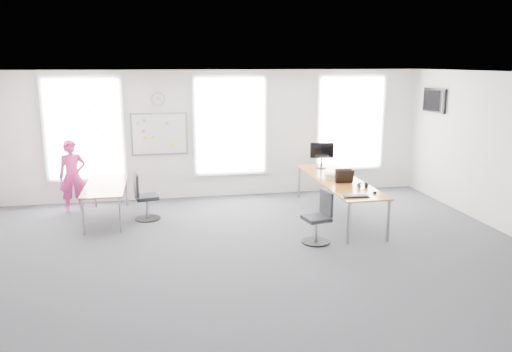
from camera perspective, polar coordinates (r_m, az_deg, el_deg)
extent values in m
plane|color=#2B2C31|center=(8.39, -1.02, -9.26)|extent=(10.00, 10.00, 0.00)
plane|color=white|center=(7.77, -1.10, 11.68)|extent=(10.00, 10.00, 0.00)
plane|color=silver|center=(11.85, -4.41, 4.77)|extent=(10.00, 0.00, 10.00)
plane|color=silver|center=(4.23, 8.50, -10.36)|extent=(10.00, 0.00, 10.00)
cube|color=silver|center=(11.84, -19.05, 5.07)|extent=(1.60, 0.06, 2.20)
cube|color=silver|center=(11.83, -2.96, 5.75)|extent=(1.60, 0.06, 2.20)
cube|color=silver|center=(12.60, 10.74, 5.98)|extent=(1.60, 0.06, 2.20)
cube|color=#B24B1B|center=(10.43, 9.37, -0.47)|extent=(0.88, 3.30, 0.03)
cylinder|color=gray|center=(8.98, 10.49, -5.36)|extent=(0.05, 0.05, 0.77)
cylinder|color=gray|center=(9.28, 14.88, -4.99)|extent=(0.05, 0.05, 0.77)
cylinder|color=gray|center=(11.88, 4.95, -0.71)|extent=(0.05, 0.05, 0.77)
cylinder|color=gray|center=(12.10, 8.40, -0.54)|extent=(0.05, 0.05, 0.77)
cube|color=#B24B1B|center=(10.62, -16.83, -1.05)|extent=(0.79, 1.98, 0.03)
cylinder|color=gray|center=(9.86, -19.15, -4.45)|extent=(0.05, 0.05, 0.69)
cylinder|color=gray|center=(9.78, -15.25, -4.32)|extent=(0.05, 0.05, 0.69)
cylinder|color=gray|center=(11.64, -17.92, -1.77)|extent=(0.05, 0.05, 0.69)
cylinder|color=gray|center=(11.57, -14.62, -1.64)|extent=(0.05, 0.05, 0.69)
cylinder|color=black|center=(9.09, 6.84, -7.47)|extent=(0.50, 0.50, 0.03)
cylinder|color=gray|center=(9.02, 6.88, -6.18)|extent=(0.06, 0.06, 0.40)
cube|color=black|center=(8.95, 6.91, -4.85)|extent=(0.50, 0.50, 0.07)
cube|color=black|center=(8.97, 8.04, -3.06)|extent=(0.12, 0.40, 0.43)
cylinder|color=black|center=(10.57, -12.26, -4.76)|extent=(0.52, 0.52, 0.03)
cylinder|color=gray|center=(10.50, -12.32, -3.58)|extent=(0.06, 0.06, 0.42)
cube|color=black|center=(10.44, -12.38, -2.37)|extent=(0.51, 0.51, 0.07)
cube|color=black|center=(10.35, -13.55, -0.96)|extent=(0.12, 0.42, 0.45)
imported|color=#C52775|center=(11.36, -20.22, -0.02)|extent=(0.63, 0.48, 1.57)
cube|color=silver|center=(11.74, -10.98, 4.74)|extent=(1.20, 0.03, 0.90)
cylinder|color=gray|center=(11.66, -11.15, 8.63)|extent=(0.30, 0.04, 0.30)
cube|color=black|center=(12.40, 19.71, 8.14)|extent=(0.06, 0.90, 0.55)
cube|color=black|center=(9.12, 11.34, -2.30)|extent=(0.48, 0.23, 0.02)
ellipsoid|color=black|center=(9.43, 13.40, -1.83)|extent=(0.09, 0.13, 0.05)
cylinder|color=black|center=(9.62, 12.06, -1.59)|extent=(0.07, 0.07, 0.01)
cylinder|color=black|center=(9.77, 11.68, -1.10)|extent=(0.04, 0.10, 0.10)
cylinder|color=black|center=(9.82, 12.48, -1.05)|extent=(0.04, 0.10, 0.10)
cylinder|color=gold|center=(9.77, 11.68, -1.10)|extent=(0.01, 0.10, 0.10)
cube|color=black|center=(9.78, 12.10, -0.77)|extent=(0.17, 0.02, 0.02)
cube|color=black|center=(10.13, 9.96, 0.02)|extent=(0.35, 0.11, 0.28)
cube|color=#EB4E1F|center=(10.06, 10.12, -0.13)|extent=(0.33, 0.13, 0.26)
cube|color=black|center=(10.04, 10.16, -0.09)|extent=(0.35, 0.13, 0.27)
cube|color=#F2E8BC|center=(10.43, 8.80, -0.05)|extent=(0.37, 0.30, 0.11)
cylinder|color=black|center=(11.47, 7.46, 0.94)|extent=(0.22, 0.22, 0.02)
cylinder|color=black|center=(11.45, 7.48, 1.47)|extent=(0.04, 0.04, 0.22)
cube|color=black|center=(11.38, 7.54, 2.92)|extent=(0.53, 0.15, 0.36)
cube|color=black|center=(11.37, 7.57, 2.90)|extent=(0.48, 0.11, 0.32)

